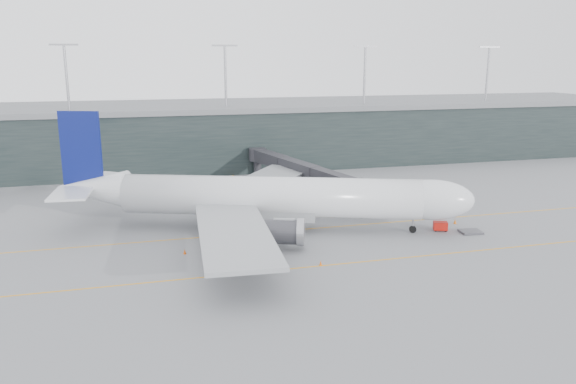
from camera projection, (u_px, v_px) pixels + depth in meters
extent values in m
plane|color=slate|center=(243.00, 226.00, 90.21)|extent=(320.00, 320.00, 0.00)
cube|color=orange|center=(248.00, 234.00, 86.45)|extent=(160.00, 0.25, 0.02)
cube|color=orange|center=(272.00, 271.00, 71.40)|extent=(160.00, 0.25, 0.02)
cube|color=orange|center=(250.00, 196.00, 110.25)|extent=(0.25, 60.00, 0.02)
cube|color=black|center=(202.00, 136.00, 143.11)|extent=(240.00, 35.00, 14.00)
cube|color=slate|center=(201.00, 106.00, 141.34)|extent=(240.00, 36.00, 1.20)
cylinder|color=#9E9EA3|center=(67.00, 79.00, 122.74)|extent=(0.60, 0.60, 14.00)
cylinder|color=#9E9EA3|center=(225.00, 77.00, 131.46)|extent=(0.60, 0.60, 14.00)
cylinder|color=#9E9EA3|center=(365.00, 76.00, 140.19)|extent=(0.60, 0.60, 14.00)
cylinder|color=#9E9EA3|center=(487.00, 75.00, 148.91)|extent=(0.60, 0.60, 14.00)
cylinder|color=silver|center=(271.00, 196.00, 87.57)|extent=(45.59, 21.52, 6.23)
ellipsoid|color=silver|center=(431.00, 200.00, 85.50)|extent=(14.42, 10.29, 6.23)
cone|color=silver|center=(93.00, 188.00, 89.81)|extent=(12.42, 9.37, 5.98)
cube|color=gray|center=(265.00, 211.00, 88.21)|extent=(16.82, 10.17, 2.01)
cube|color=black|center=(457.00, 194.00, 84.94)|extent=(3.10, 3.58, 0.80)
cube|color=gray|center=(234.00, 232.00, 72.97)|extent=(10.96, 29.67, 0.55)
cylinder|color=#35353A|center=(277.00, 232.00, 78.78)|extent=(7.81, 5.69, 3.52)
cube|color=gray|center=(264.00, 181.00, 103.14)|extent=(24.38, 28.91, 0.55)
cylinder|color=#35353A|center=(289.00, 199.00, 97.28)|extent=(7.81, 5.69, 3.52)
cube|color=#0A1358|center=(81.00, 149.00, 88.47)|extent=(6.31, 2.69, 12.05)
cube|color=silver|center=(71.00, 193.00, 84.43)|extent=(6.26, 9.47, 0.35)
cube|color=silver|center=(101.00, 178.00, 95.14)|extent=(9.70, 10.58, 0.35)
cylinder|color=black|center=(413.00, 229.00, 86.82)|extent=(1.18, 0.75, 1.11)
cylinder|color=#9E9EA3|center=(413.00, 225.00, 86.64)|extent=(0.30, 0.30, 2.61)
cylinder|color=black|center=(241.00, 234.00, 84.32)|extent=(1.40, 0.92, 1.31)
cylinder|color=black|center=(251.00, 216.00, 93.66)|extent=(1.40, 0.92, 1.31)
cube|color=#26262A|center=(360.00, 188.00, 95.14)|extent=(3.89, 4.17, 2.73)
cube|color=#26262A|center=(334.00, 179.00, 101.99)|extent=(5.52, 12.86, 2.43)
cube|color=#26262A|center=(299.00, 168.00, 112.72)|extent=(5.76, 12.93, 2.53)
cube|color=#26262A|center=(270.00, 158.00, 123.46)|extent=(5.99, 12.99, 2.63)
cylinder|color=#9E9EA3|center=(331.00, 195.00, 103.27)|extent=(0.49, 0.49, 3.70)
cube|color=#35353A|center=(331.00, 203.00, 103.62)|extent=(2.25, 1.90, 0.68)
cylinder|color=#26262A|center=(297.00, 152.00, 132.24)|extent=(3.89, 3.89, 2.92)
cylinder|color=#26262A|center=(297.00, 165.00, 132.97)|extent=(1.75, 1.75, 3.51)
cube|color=#B4140C|center=(440.00, 226.00, 87.72)|extent=(2.46, 2.00, 1.26)
cylinder|color=black|center=(436.00, 230.00, 87.46)|extent=(0.41, 0.27, 0.39)
cylinder|color=black|center=(446.00, 231.00, 87.33)|extent=(0.41, 0.27, 0.39)
cylinder|color=black|center=(435.00, 229.00, 88.40)|extent=(0.41, 0.27, 0.39)
cylinder|color=black|center=(445.00, 229.00, 88.26)|extent=(0.41, 0.27, 0.39)
cube|color=#3E3E43|center=(471.00, 232.00, 86.82)|extent=(3.46, 2.89, 0.32)
cube|color=#35353A|center=(210.00, 213.00, 97.54)|extent=(2.27, 1.84, 0.22)
cube|color=#A0A4AB|center=(210.00, 207.00, 97.31)|extent=(1.82, 1.72, 1.65)
cube|color=navy|center=(210.00, 202.00, 97.11)|extent=(1.88, 1.77, 0.09)
cube|color=#35353A|center=(223.00, 209.00, 99.84)|extent=(2.16, 1.79, 0.20)
cube|color=silver|center=(223.00, 204.00, 99.63)|extent=(1.75, 1.65, 1.53)
cube|color=navy|center=(223.00, 200.00, 99.44)|extent=(1.80, 1.71, 0.08)
cube|color=#35353A|center=(237.00, 208.00, 100.77)|extent=(2.32, 2.13, 0.19)
cube|color=#9EA2A9|center=(237.00, 203.00, 100.58)|extent=(1.94, 1.89, 1.41)
cube|color=navy|center=(237.00, 199.00, 100.41)|extent=(2.00, 1.96, 0.08)
cone|color=#D9610C|center=(455.00, 221.00, 91.57)|extent=(0.50, 0.50, 0.79)
cone|color=#D6550B|center=(321.00, 263.00, 73.22)|extent=(0.39, 0.39, 0.62)
cone|color=#E0590C|center=(288.00, 206.00, 101.35)|extent=(0.50, 0.50, 0.79)
cone|color=#D14D0B|center=(185.00, 252.00, 77.39)|extent=(0.45, 0.45, 0.71)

